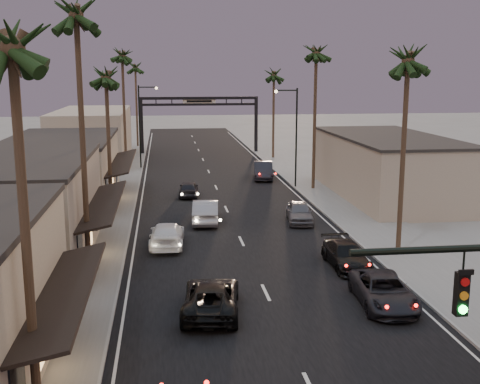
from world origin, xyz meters
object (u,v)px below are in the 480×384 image
object	(u,v)px
palm_lc	(106,71)
oncoming_silver	(206,211)
palm_rc	(274,71)
palm_ld	(122,51)
palm_far	(135,64)
streetlight_left	(142,120)
palm_la	(11,31)
streetlight_right	(293,129)
palm_lb	(76,7)
palm_ra	(409,52)
curbside_black	(346,255)
arch	(199,110)
oncoming_pickup	(211,297)
curbside_near	(383,291)
palm_rb	(316,48)

from	to	relation	value
palm_lc	oncoming_silver	distance (m)	12.12
palm_lc	palm_rc	bearing A→B (deg)	58.44
palm_ld	palm_far	xyz separation A→B (m)	(0.30, 23.00, -0.97)
streetlight_left	palm_la	distance (m)	49.41
streetlight_right	palm_lb	world-z (taller)	palm_lb
palm_lc	palm_far	distance (m)	42.01
streetlight_right	palm_ra	world-z (taller)	palm_ra
streetlight_left	palm_rc	distance (m)	17.42
palm_ld	oncoming_silver	xyz separation A→B (m)	(6.73, -21.94, -11.60)
palm_far	curbside_black	distance (m)	58.29
palm_la	palm_ra	size ratio (longest dim) A/B	1.00
palm_ld	oncoming_silver	size ratio (longest dim) A/B	2.85
arch	curbside_black	bearing A→B (deg)	-84.06
oncoming_silver	curbside_black	distance (m)	12.78
streetlight_left	palm_ld	size ratio (longest dim) A/B	0.63
oncoming_pickup	curbside_black	size ratio (longest dim) A/B	1.12
palm_lb	palm_ld	size ratio (longest dim) A/B	1.07
arch	palm_ra	xyz separation A→B (m)	(8.60, -46.00, 5.91)
palm_lc	palm_ra	world-z (taller)	palm_ra
arch	oncoming_silver	xyz separation A→B (m)	(-1.87, -36.94, -4.71)
palm_lb	arch	bearing A→B (deg)	79.84
palm_ra	palm_far	world-z (taller)	same
arch	palm_far	distance (m)	12.96
arch	palm_far	bearing A→B (deg)	136.05
palm_lc	curbside_near	size ratio (longest dim) A/B	2.45
palm_ra	curbside_black	xyz separation A→B (m)	(-3.63, -1.73, -10.78)
palm_rb	palm_ld	bearing A→B (deg)	147.40
palm_rb	streetlight_left	bearing A→B (deg)	137.95
palm_lc	arch	bearing A→B (deg)	75.80
palm_ld	palm_rb	distance (m)	20.42
palm_ld	palm_rc	distance (m)	19.51
palm_lc	palm_rc	size ratio (longest dim) A/B	1.00
palm_far	oncoming_silver	bearing A→B (deg)	-81.86
palm_lc	palm_rb	size ratio (longest dim) A/B	0.86
palm_far	curbside_near	world-z (taller)	palm_far
palm_far	palm_lc	bearing A→B (deg)	-90.41
oncoming_pickup	palm_rc	bearing A→B (deg)	-96.38
palm_lb	palm_rc	distance (m)	45.48
streetlight_left	palm_la	xyz separation A→B (m)	(-1.68, -49.00, 6.11)
oncoming_silver	oncoming_pickup	bearing A→B (deg)	91.86
palm_lc	curbside_near	world-z (taller)	palm_lc
streetlight_right	palm_far	size ratio (longest dim) A/B	0.68
streetlight_right	palm_la	xyz separation A→B (m)	(-15.52, -36.00, 6.11)
palm_lb	palm_ld	world-z (taller)	palm_lb
palm_ld	curbside_black	bearing A→B (deg)	-67.49
palm_lb	palm_rb	size ratio (longest dim) A/B	1.07
streetlight_left	palm_lb	world-z (taller)	palm_lb
palm_ra	palm_rc	size ratio (longest dim) A/B	1.08
palm_lb	palm_rb	distance (m)	27.94
palm_rc	curbside_black	bearing A→B (deg)	-94.98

